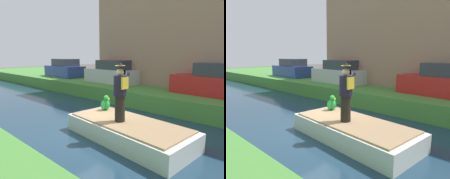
# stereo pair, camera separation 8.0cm
# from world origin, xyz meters

# --- Properties ---
(ground_plane) EXTENTS (80.00, 80.00, 0.00)m
(ground_plane) POSITION_xyz_m (0.00, 0.00, 0.00)
(ground_plane) COLOR #4C4742
(canal_water) EXTENTS (6.28, 48.00, 0.10)m
(canal_water) POSITION_xyz_m (0.00, 0.00, 0.05)
(canal_water) COLOR #1E384C
(canal_water) RESTS_ON ground
(grass_bank_far) EXTENTS (10.74, 48.00, 0.91)m
(grass_bank_far) POSITION_xyz_m (8.51, 0.00, 0.45)
(grass_bank_far) COLOR #478438
(grass_bank_far) RESTS_ON ground
(boat) EXTENTS (2.14, 4.34, 0.61)m
(boat) POSITION_xyz_m (0.00, -1.38, 0.40)
(boat) COLOR silver
(boat) RESTS_ON canal_water
(person_pirate) EXTENTS (0.61, 0.42, 1.85)m
(person_pirate) POSITION_xyz_m (-0.16, -1.23, 1.64)
(person_pirate) COLOR black
(person_pirate) RESTS_ON boat
(parrot_plush) EXTENTS (0.36, 0.34, 0.57)m
(parrot_plush) POSITION_xyz_m (0.48, 0.05, 0.95)
(parrot_plush) COLOR green
(parrot_plush) RESTS_ON boat
(parked_car_red) EXTENTS (1.96, 4.10, 1.50)m
(parked_car_red) POSITION_xyz_m (5.29, -2.50, 1.54)
(parked_car_red) COLOR red
(parked_car_red) RESTS_ON grass_bank_far
(parked_car_silver) EXTENTS (1.84, 4.06, 1.50)m
(parked_car_silver) POSITION_xyz_m (5.29, 4.10, 1.54)
(parked_car_silver) COLOR #B7B7BC
(parked_car_silver) RESTS_ON grass_bank_far
(parked_car_blue) EXTENTS (2.00, 4.12, 1.50)m
(parked_car_blue) POSITION_xyz_m (5.29, 9.73, 1.54)
(parked_car_blue) COLOR #2D4293
(parked_car_blue) RESTS_ON grass_bank_far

